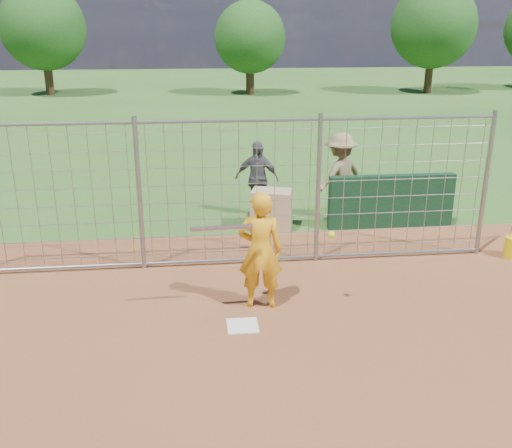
{
  "coord_description": "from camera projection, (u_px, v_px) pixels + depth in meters",
  "views": [
    {
      "loc": [
        -0.6,
        -7.18,
        3.95
      ],
      "look_at": [
        0.3,
        0.8,
        1.15
      ],
      "focal_mm": 40.0,
      "sensor_mm": 36.0,
      "label": 1
    }
  ],
  "objects": [
    {
      "name": "equipment_bin",
      "position": [
        272.0,
        209.0,
        11.64
      ],
      "size": [
        0.93,
        0.76,
        0.8
      ],
      "primitive_type": "cube",
      "rotation": [
        0.0,
        0.0,
        -0.3
      ],
      "color": "tan",
      "rests_on": "ground"
    },
    {
      "name": "batter",
      "position": [
        260.0,
        251.0,
        8.21
      ],
      "size": [
        0.68,
        0.48,
        1.76
      ],
      "primitive_type": "imported",
      "rotation": [
        0.0,
        0.0,
        3.05
      ],
      "color": "orange",
      "rests_on": "ground"
    },
    {
      "name": "home_plate",
      "position": [
        243.0,
        326.0,
        7.91
      ],
      "size": [
        0.43,
        0.43,
        0.02
      ],
      "primitive_type": "cube",
      "color": "silver",
      "rests_on": "ground"
    },
    {
      "name": "bystander_c",
      "position": [
        340.0,
        176.0,
        12.06
      ],
      "size": [
        1.38,
        1.2,
        1.86
      ],
      "primitive_type": "imported",
      "rotation": [
        0.0,
        0.0,
        3.67
      ],
      "color": "olive",
      "rests_on": "ground"
    },
    {
      "name": "equipment_in_play",
      "position": [
        249.0,
        229.0,
        7.82
      ],
      "size": [
        2.04,
        0.2,
        0.28
      ],
      "color": "silver",
      "rests_on": "ground"
    },
    {
      "name": "tree_line",
      "position": [
        252.0,
        30.0,
        33.6
      ],
      "size": [
        44.66,
        6.72,
        6.48
      ],
      "color": "#3F2B19",
      "rests_on": "ground"
    },
    {
      "name": "ground",
      "position": [
        241.0,
        319.0,
        8.1
      ],
      "size": [
        100.0,
        100.0,
        0.0
      ],
      "primitive_type": "plane",
      "color": "#2D591E",
      "rests_on": "ground"
    },
    {
      "name": "dugout_wall",
      "position": [
        391.0,
        201.0,
        11.65
      ],
      "size": [
        2.6,
        0.2,
        1.1
      ],
      "primitive_type": "cube",
      "color": "#11381E",
      "rests_on": "ground"
    },
    {
      "name": "backstop_fence",
      "position": [
        230.0,
        195.0,
        9.56
      ],
      "size": [
        9.08,
        0.08,
        2.6
      ],
      "color": "gray",
      "rests_on": "ground"
    },
    {
      "name": "bystander_b",
      "position": [
        257.0,
        179.0,
        12.29
      ],
      "size": [
        1.05,
        0.72,
        1.65
      ],
      "primitive_type": "imported",
      "rotation": [
        0.0,
        0.0,
        -0.37
      ],
      "color": "#504F54",
      "rests_on": "ground"
    }
  ]
}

